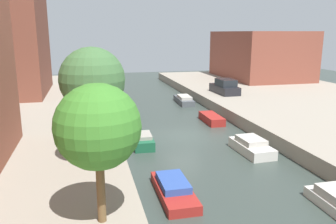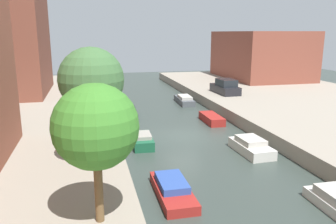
{
  "view_description": "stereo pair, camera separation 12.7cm",
  "coord_description": "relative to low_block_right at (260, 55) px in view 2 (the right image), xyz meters",
  "views": [
    {
      "loc": [
        -6.86,
        -23.33,
        7.49
      ],
      "look_at": [
        -0.45,
        2.98,
        1.16
      ],
      "focal_mm": 36.37,
      "sensor_mm": 36.0,
      "label": 1
    },
    {
      "loc": [
        -6.73,
        -23.36,
        7.49
      ],
      "look_at": [
        -0.45,
        2.98,
        1.16
      ],
      "focal_mm": 36.37,
      "sensor_mm": 36.0,
      "label": 2
    }
  ],
  "objects": [
    {
      "name": "parked_car",
      "position": [
        -10.09,
        -11.3,
        -2.67
      ],
      "size": [
        1.99,
        4.36,
        1.6
      ],
      "color": "black",
      "rests_on": "quay_right"
    },
    {
      "name": "moored_boat_left_4",
      "position": [
        -21.34,
        -15.6,
        -4.0
      ],
      "size": [
        1.84,
        4.28,
        0.68
      ],
      "color": "#232328",
      "rests_on": "ground_plane"
    },
    {
      "name": "low_block_right",
      "position": [
        0.0,
        0.0,
        0.0
      ],
      "size": [
        10.0,
        14.31,
        6.68
      ],
      "primitive_type": "cube",
      "color": "brown",
      "rests_on": "quay_right"
    },
    {
      "name": "moored_boat_left_2",
      "position": [
        -21.11,
        -31.36,
        -4.02
      ],
      "size": [
        1.5,
        4.06,
        0.77
      ],
      "color": "maroon",
      "rests_on": "ground_plane"
    },
    {
      "name": "street_tree_1",
      "position": [
        -24.55,
        -29.06,
        0.94
      ],
      "size": [
        3.15,
        3.15,
        5.87
      ],
      "color": "brown",
      "rests_on": "quay_left"
    },
    {
      "name": "street_tree_2",
      "position": [
        -24.55,
        -23.73,
        0.39
      ],
      "size": [
        2.74,
        2.74,
        5.11
      ],
      "color": "brown",
      "rests_on": "quay_left"
    },
    {
      "name": "moored_boat_right_3",
      "position": [
        -14.56,
        -19.1,
        -4.02
      ],
      "size": [
        1.3,
        3.37,
        0.64
      ],
      "color": "maroon",
      "rests_on": "ground_plane"
    },
    {
      "name": "street_tree_0",
      "position": [
        -24.55,
        -34.52,
        0.1
      ],
      "size": [
        2.92,
        2.92,
        4.92
      ],
      "color": "brown",
      "rests_on": "quay_left"
    },
    {
      "name": "moored_boat_left_5",
      "position": [
        -21.45,
        -8.46,
        -4.1
      ],
      "size": [
        1.46,
        3.44,
        0.47
      ],
      "color": "maroon",
      "rests_on": "ground_plane"
    },
    {
      "name": "street_tree_3",
      "position": [
        -24.55,
        -18.88,
        0.47
      ],
      "size": [
        2.29,
        2.29,
        5.02
      ],
      "color": "brown",
      "rests_on": "quay_left"
    },
    {
      "name": "ground_plane",
      "position": [
        -18.0,
        -22.27,
        -4.34
      ],
      "size": [
        84.0,
        84.0,
        0.0
      ],
      "primitive_type": "plane",
      "color": "#333D38"
    },
    {
      "name": "moored_boat_right_2",
      "position": [
        -14.79,
        -26.83,
        -3.93
      ],
      "size": [
        1.73,
        3.49,
        0.97
      ],
      "color": "beige",
      "rests_on": "ground_plane"
    },
    {
      "name": "moored_boat_right_4",
      "position": [
        -14.59,
        -10.77,
        -3.97
      ],
      "size": [
        1.57,
        4.4,
        0.87
      ],
      "color": "#4C5156",
      "rests_on": "ground_plane"
    },
    {
      "name": "moored_boat_left_3",
      "position": [
        -21.32,
        -23.8,
        -3.96
      ],
      "size": [
        1.44,
        3.13,
        0.87
      ],
      "color": "#195638",
      "rests_on": "ground_plane"
    }
  ]
}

